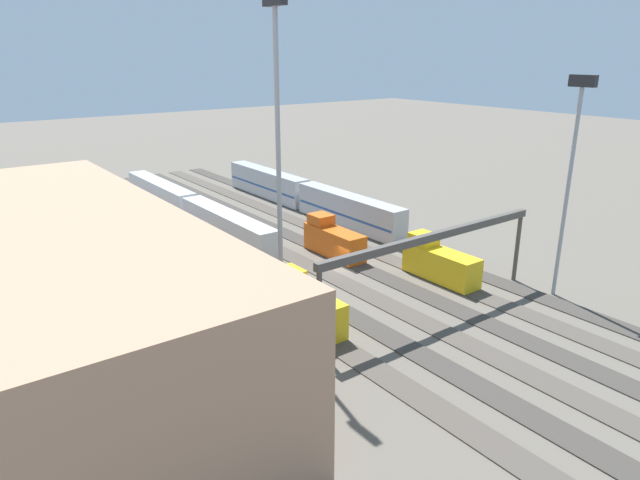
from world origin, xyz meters
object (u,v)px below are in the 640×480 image
object	(u,v)px
train_on_track_1	(439,262)
train_on_track_0	(305,196)
train_on_track_4	(191,211)
train_on_track_2	(333,240)
light_mast_1	(278,135)
signal_gantry	(434,244)
train_on_track_5	(304,305)
maintenance_shed	(61,294)
light_mast_0	(572,158)

from	to	relation	value
train_on_track_1	train_on_track_0	xyz separation A→B (m)	(35.28, -5.00, 0.44)
train_on_track_4	train_on_track_2	size ratio (longest dim) A/B	4.72
light_mast_1	signal_gantry	size ratio (longest dim) A/B	1.03
train_on_track_5	maintenance_shed	xyz separation A→B (m)	(6.30, 20.78, 4.50)
train_on_track_0	maintenance_shed	size ratio (longest dim) A/B	0.93
train_on_track_1	light_mast_1	world-z (taller)	light_mast_1
train_on_track_1	train_on_track_0	world-z (taller)	same
train_on_track_1	light_mast_0	distance (m)	18.68
train_on_track_1	train_on_track_2	xyz separation A→B (m)	(14.36, 5.00, 0.00)
train_on_track_0	train_on_track_2	world-z (taller)	same
light_mast_1	maintenance_shed	xyz separation A→B (m)	(6.64, 17.97, -12.69)
train_on_track_5	train_on_track_2	size ratio (longest dim) A/B	1.00
train_on_track_2	light_mast_0	xyz separation A→B (m)	(-25.25, -12.10, 13.41)
train_on_track_0	maintenance_shed	world-z (taller)	maintenance_shed
maintenance_shed	signal_gantry	bearing A→B (deg)	-109.43
train_on_track_5	light_mast_1	distance (m)	17.42
train_on_track_1	train_on_track_2	bearing A→B (deg)	19.19
train_on_track_4	train_on_track_5	world-z (taller)	same
light_mast_0	maintenance_shed	xyz separation A→B (m)	(16.99, 47.87, -8.92)
signal_gantry	maintenance_shed	bearing A→B (deg)	70.57
light_mast_0	maintenance_shed	world-z (taller)	light_mast_0
train_on_track_5	light_mast_1	world-z (taller)	light_mast_1
train_on_track_1	train_on_track_2	world-z (taller)	same
light_mast_0	light_mast_1	size ratio (longest dim) A/B	0.78
signal_gantry	train_on_track_0	bearing A→B (deg)	-16.99
train_on_track_2	maintenance_shed	xyz separation A→B (m)	(-8.26, 35.78, 4.50)
train_on_track_0	train_on_track_4	bearing A→B (deg)	83.28
train_on_track_4	train_on_track_0	bearing A→B (deg)	-96.72
train_on_track_4	train_on_track_1	bearing A→B (deg)	-158.27
train_on_track_1	signal_gantry	world-z (taller)	signal_gantry
light_mast_0	signal_gantry	bearing A→B (deg)	70.22
train_on_track_4	maintenance_shed	xyz separation A→B (m)	(-31.53, 25.78, 4.04)
train_on_track_4	light_mast_1	xyz separation A→B (m)	(-38.17, 7.81, 16.72)
signal_gantry	train_on_track_5	bearing A→B (deg)	66.50
train_on_track_5	train_on_track_0	xyz separation A→B (m)	(35.48, -25.00, 0.44)
light_mast_0	light_mast_1	xyz separation A→B (m)	(10.35, 29.91, 3.77)
train_on_track_1	light_mast_1	distance (m)	28.56
signal_gantry	maintenance_shed	world-z (taller)	maintenance_shed
train_on_track_1	train_on_track_4	bearing A→B (deg)	21.73
train_on_track_4	maintenance_shed	size ratio (longest dim) A/B	0.93
train_on_track_4	train_on_track_0	world-z (taller)	same
train_on_track_2	maintenance_shed	world-z (taller)	maintenance_shed
train_on_track_1	light_mast_1	xyz separation A→B (m)	(-0.54, 22.81, 17.19)
train_on_track_1	train_on_track_4	world-z (taller)	same
maintenance_shed	train_on_track_4	bearing A→B (deg)	-39.26
train_on_track_2	signal_gantry	xyz separation A→B (m)	(-20.00, 2.50, 5.40)
train_on_track_2	train_on_track_5	bearing A→B (deg)	134.15
train_on_track_5	light_mast_0	distance (m)	32.07
light_mast_0	signal_gantry	world-z (taller)	light_mast_0
train_on_track_1	train_on_track_4	xyz separation A→B (m)	(37.63, 15.00, 0.46)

